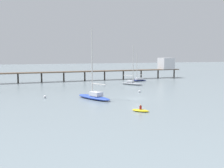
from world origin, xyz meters
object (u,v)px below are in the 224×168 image
object	(u,v)px
mooring_buoy_outer	(140,91)
mooring_buoy_mid	(45,97)
sailboat_gray	(132,82)
pier	(129,67)
dinghy_yellow	(141,110)
sailboat_navy	(138,79)
sailboat_blue	(94,95)

from	to	relation	value
mooring_buoy_outer	mooring_buoy_mid	distance (m)	21.64
sailboat_gray	mooring_buoy_mid	distance (m)	31.55
pier	dinghy_yellow	world-z (taller)	pier
sailboat_navy	mooring_buoy_outer	size ratio (longest dim) A/B	17.20
sailboat_navy	dinghy_yellow	xyz separation A→B (m)	(-20.64, -44.71, -0.39)
sailboat_gray	dinghy_yellow	xyz separation A→B (m)	(-14.45, -35.76, -0.49)
pier	mooring_buoy_mid	xyz separation A→B (m)	(-33.64, -34.53, -3.86)
pier	sailboat_navy	bearing A→B (deg)	-94.70
pier	dinghy_yellow	size ratio (longest dim) A/B	24.76
sailboat_blue	mooring_buoy_outer	size ratio (longest dim) A/B	25.95
sailboat_blue	dinghy_yellow	size ratio (longest dim) A/B	4.74
sailboat_blue	mooring_buoy_outer	bearing A→B (deg)	24.10
sailboat_gray	sailboat_blue	bearing A→B (deg)	-129.50
mooring_buoy_outer	sailboat_blue	bearing A→B (deg)	-155.90
mooring_buoy_outer	mooring_buoy_mid	world-z (taller)	mooring_buoy_mid
sailboat_navy	mooring_buoy_mid	distance (m)	41.77
dinghy_yellow	mooring_buoy_outer	distance (m)	21.97
mooring_buoy_mid	sailboat_blue	bearing A→B (deg)	-27.99
sailboat_blue	dinghy_yellow	distance (m)	14.61
dinghy_yellow	sailboat_gray	bearing A→B (deg)	67.99
pier	mooring_buoy_outer	bearing A→B (deg)	-109.66
sailboat_blue	mooring_buoy_outer	xyz separation A→B (m)	(12.64, 5.66, -0.49)
sailboat_blue	sailboat_navy	bearing A→B (deg)	51.86
mooring_buoy_outer	pier	bearing A→B (deg)	70.34
sailboat_navy	mooring_buoy_mid	xyz separation A→B (m)	(-32.92, -25.71, -0.31)
sailboat_navy	sailboat_gray	bearing A→B (deg)	-124.67
pier	sailboat_navy	xyz separation A→B (m)	(-0.72, -8.82, -3.54)
sailboat_blue	dinghy_yellow	world-z (taller)	sailboat_blue
sailboat_blue	mooring_buoy_mid	size ratio (longest dim) A/B	24.07
pier	mooring_buoy_outer	xyz separation A→B (m)	(-12.02, -33.64, -3.88)
mooring_buoy_outer	dinghy_yellow	bearing A→B (deg)	-115.18
sailboat_blue	mooring_buoy_mid	distance (m)	10.18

